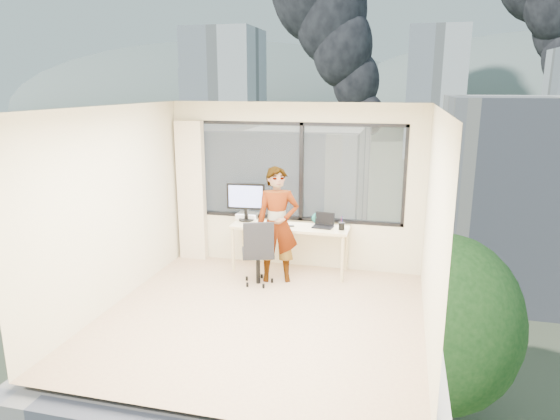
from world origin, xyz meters
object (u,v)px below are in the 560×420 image
(desk, at_px, (290,248))
(monitor, at_px, (246,202))
(game_console, at_px, (248,215))
(chair, at_px, (258,251))
(person, at_px, (277,225))
(laptop, at_px, (323,221))
(handbag, at_px, (319,218))

(desk, height_order, monitor, monitor)
(desk, xyz_separation_m, game_console, (-0.77, 0.26, 0.41))
(chair, bearing_deg, game_console, 96.65)
(desk, xyz_separation_m, person, (-0.10, -0.41, 0.48))
(chair, height_order, monitor, monitor)
(chair, bearing_deg, laptop, 15.39)
(desk, distance_m, laptop, 0.69)
(person, distance_m, game_console, 0.95)
(person, distance_m, laptop, 0.73)
(monitor, bearing_deg, chair, -65.15)
(monitor, height_order, laptop, monitor)
(game_console, distance_m, laptop, 1.31)
(chair, relative_size, person, 0.59)
(monitor, distance_m, game_console, 0.31)
(game_console, relative_size, handbag, 1.35)
(laptop, height_order, handbag, laptop)
(desk, distance_m, game_console, 0.91)
(monitor, distance_m, handbag, 1.19)
(monitor, bearing_deg, handbag, -1.79)
(monitor, height_order, handbag, monitor)
(monitor, height_order, game_console, monitor)
(chair, distance_m, game_console, 1.01)
(desk, relative_size, person, 1.05)
(chair, distance_m, monitor, 0.99)
(chair, height_order, laptop, chair)
(person, height_order, laptop, person)
(chair, relative_size, game_console, 3.08)
(desk, height_order, game_console, game_console)
(desk, distance_m, person, 0.64)
(desk, relative_size, handbag, 7.43)
(desk, bearing_deg, game_console, 161.61)
(laptop, bearing_deg, chair, -138.28)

